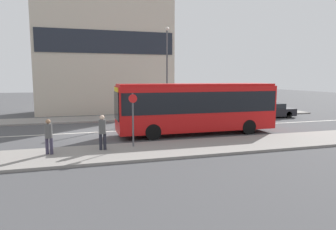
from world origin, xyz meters
TOP-DOWN VIEW (x-y plane):
  - ground_plane at (0.00, 0.00)m, footprint 120.00×120.00m
  - sidewalk_near at (0.00, -6.25)m, footprint 44.00×3.50m
  - sidewalk_far at (0.00, 6.25)m, footprint 44.00×3.50m
  - lane_centerline at (0.00, 0.00)m, footprint 41.80×0.16m
  - city_bus at (6.66, -2.43)m, footprint 10.39×2.48m
  - parked_car_0 at (11.20, 3.28)m, footprint 4.44×1.78m
  - parked_car_1 at (16.32, 3.29)m, footprint 4.37×1.90m
  - pedestrian_near_stop at (-2.07, -5.90)m, footprint 0.34×0.34m
  - pedestrian_down_pavement at (0.39, -5.70)m, footprint 0.35×0.34m
  - bus_stop_sign at (1.96, -5.41)m, footprint 0.44×0.12m
  - street_lamp at (6.87, 5.20)m, footprint 0.36×0.36m

SIDE VIEW (x-z plane):
  - ground_plane at x=0.00m, z-range 0.00..0.00m
  - lane_centerline at x=0.00m, z-range 0.00..0.01m
  - sidewalk_near at x=0.00m, z-range 0.00..0.13m
  - sidewalk_far at x=0.00m, z-range 0.00..0.13m
  - parked_car_1 at x=16.32m, z-range -0.03..1.28m
  - parked_car_0 at x=11.20m, z-range -0.04..1.35m
  - pedestrian_near_stop at x=-2.07m, z-range 0.24..1.89m
  - pedestrian_down_pavement at x=0.39m, z-range 0.25..1.98m
  - bus_stop_sign at x=1.96m, z-range 0.36..3.12m
  - city_bus at x=6.66m, z-range 0.25..3.54m
  - street_lamp at x=6.87m, z-range 0.92..8.86m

